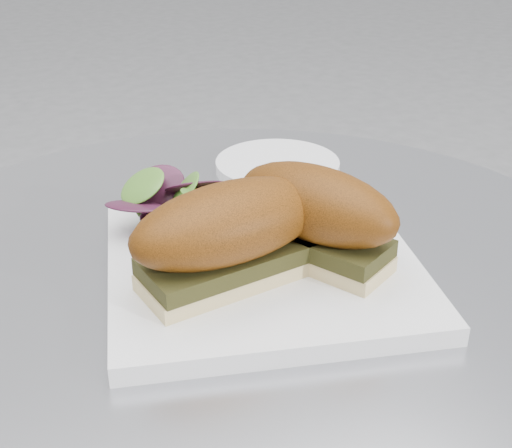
{
  "coord_description": "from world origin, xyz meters",
  "views": [
    {
      "loc": [
        -0.2,
        -0.47,
        1.04
      ],
      "look_at": [
        0.02,
        0.01,
        0.77
      ],
      "focal_mm": 50.0,
      "sensor_mm": 36.0,
      "label": 1
    }
  ],
  "objects_px": {
    "sandwich_right": "(316,214)",
    "saucer": "(277,166)",
    "plate": "(262,264)",
    "sandwich_left": "(230,233)"
  },
  "relations": [
    {
      "from": "sandwich_right",
      "to": "saucer",
      "type": "bearing_deg",
      "value": 133.94
    },
    {
      "from": "plate",
      "to": "sandwich_right",
      "type": "bearing_deg",
      "value": -30.88
    },
    {
      "from": "plate",
      "to": "saucer",
      "type": "xyz_separation_m",
      "value": [
        0.1,
        0.19,
        -0.0
      ]
    },
    {
      "from": "plate",
      "to": "sandwich_right",
      "type": "height_order",
      "value": "sandwich_right"
    },
    {
      "from": "sandwich_left",
      "to": "sandwich_right",
      "type": "xyz_separation_m",
      "value": [
        0.08,
        0.0,
        -0.0
      ]
    },
    {
      "from": "sandwich_right",
      "to": "saucer",
      "type": "height_order",
      "value": "sandwich_right"
    },
    {
      "from": "sandwich_right",
      "to": "plate",
      "type": "bearing_deg",
      "value": -149.29
    },
    {
      "from": "sandwich_left",
      "to": "saucer",
      "type": "bearing_deg",
      "value": 47.74
    },
    {
      "from": "sandwich_left",
      "to": "saucer",
      "type": "xyz_separation_m",
      "value": [
        0.14,
        0.21,
        -0.05
      ]
    },
    {
      "from": "plate",
      "to": "sandwich_right",
      "type": "relative_size",
      "value": 1.6
    }
  ]
}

